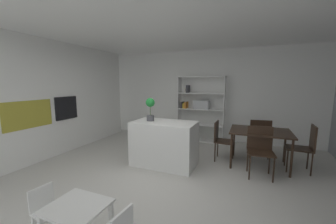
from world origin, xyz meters
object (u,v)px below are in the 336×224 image
child_table (77,213)px  dining_chair_window_side (306,145)px  built_in_oven (66,108)px  dining_chair_near (260,146)px  child_chair_left (46,209)px  potted_plant_on_island (150,107)px  dining_chair_far (259,135)px  kitchen_island (164,143)px  dining_table (260,134)px  dining_chair_island_side (220,137)px  open_bookshelf (199,108)px

child_table → dining_chair_window_side: (2.65, 3.10, 0.14)m
built_in_oven → dining_chair_near: size_ratio=0.65×
child_chair_left → dining_chair_window_side: dining_chair_window_side is taller
potted_plant_on_island → dining_chair_far: 2.62m
kitchen_island → dining_table: 2.03m
dining_chair_island_side → dining_chair_window_side: bearing=-88.7°
child_chair_left → dining_chair_island_side: size_ratio=0.66×
built_in_oven → kitchen_island: 2.69m
dining_chair_window_side → dining_chair_island_side: 1.62m
open_bookshelf → dining_table: size_ratio=1.64×
built_in_oven → child_chair_left: 3.19m
potted_plant_on_island → child_chair_left: 2.55m
built_in_oven → dining_chair_near: built_in_oven is taller
potted_plant_on_island → dining_chair_window_side: size_ratio=0.52×
dining_chair_window_side → dining_chair_far: (-0.80, 0.49, 0.00)m
dining_table → child_chair_left: bearing=-126.8°
potted_plant_on_island → dining_table: bearing=17.9°
child_table → dining_chair_near: dining_chair_near is taller
open_bookshelf → child_chair_left: open_bookshelf is taller
dining_table → kitchen_island: bearing=-159.1°
potted_plant_on_island → dining_chair_window_side: (3.03, 0.71, -0.68)m
built_in_oven → dining_chair_far: (4.50, 1.38, -0.57)m
kitchen_island → dining_table: (1.88, 0.72, 0.22)m
built_in_oven → dining_chair_window_side: 5.41m
child_table → dining_chair_near: 3.20m
dining_table → dining_chair_near: bearing=-91.3°
open_bookshelf → dining_chair_island_side: (0.83, -1.33, -0.47)m
built_in_oven → child_table: size_ratio=1.03×
dining_chair_window_side → dining_chair_far: size_ratio=1.03×
open_bookshelf → dining_chair_far: bearing=-27.4°
potted_plant_on_island → dining_chair_far: bearing=28.2°
dining_chair_window_side → dining_chair_island_side: dining_chair_window_side is taller
open_bookshelf → child_chair_left: size_ratio=3.34×
dining_table → dining_chair_far: dining_chair_far is taller
child_table → dining_table: dining_table is taller
built_in_oven → dining_chair_island_side: (3.68, 0.90, -0.60)m
built_in_oven → open_bookshelf: 3.62m
kitchen_island → child_table: kitchen_island is taller
kitchen_island → dining_chair_window_side: dining_chair_window_side is taller
child_chair_left → dining_chair_window_side: (3.13, 3.09, 0.23)m
child_table → dining_chair_island_side: dining_chair_island_side is taller
built_in_oven → dining_chair_island_side: size_ratio=0.68×
dining_chair_island_side → dining_chair_near: dining_chair_near is taller
dining_chair_near → potted_plant_on_island: bearing=179.7°
child_chair_left → dining_chair_near: size_ratio=0.63×
child_table → child_chair_left: size_ratio=1.01×
potted_plant_on_island → dining_chair_window_side: potted_plant_on_island is taller
kitchen_island → dining_table: kitchen_island is taller
open_bookshelf → dining_chair_far: (1.65, -0.85, -0.44)m
kitchen_island → dining_chair_island_side: (1.08, 0.72, 0.06)m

